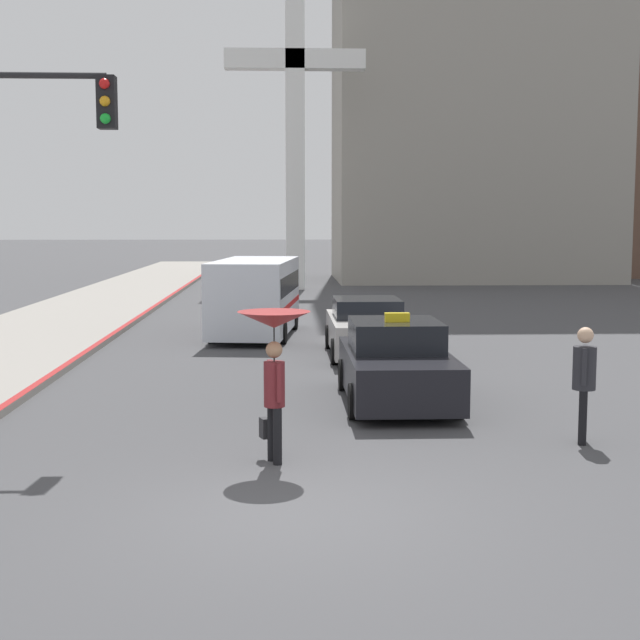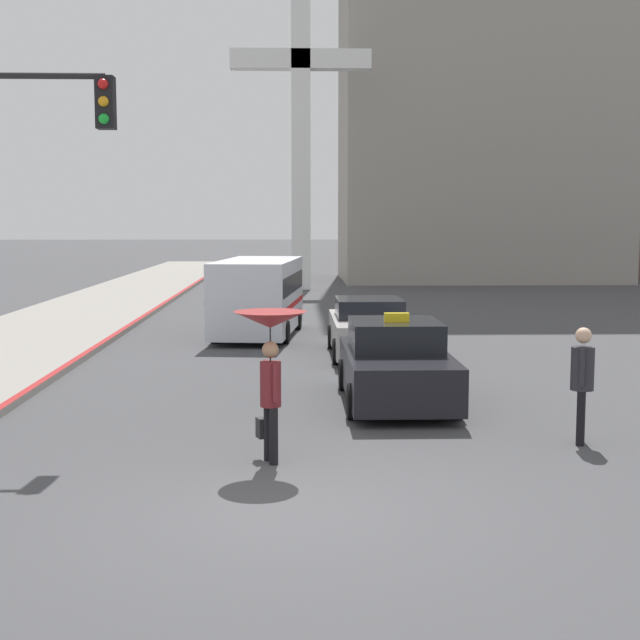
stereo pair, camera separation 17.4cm
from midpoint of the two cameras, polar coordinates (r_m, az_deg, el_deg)
The scene contains 8 objects.
ground_plane at distance 10.23m, azimuth -1.53°, elevation -12.21°, with size 300.00×300.00×0.00m, color #424244.
taxi at distance 16.06m, azimuth 5.19°, elevation -2.92°, with size 1.91×4.14×1.63m.
sedan_red at distance 21.66m, azimuth 3.41°, elevation -0.58°, with size 1.91×4.20×1.38m.
ambulance_van at distance 25.34m, azimuth -3.77°, elevation 1.69°, with size 2.57×5.54×2.17m.
pedestrian_with_umbrella at distance 11.92m, azimuth -2.79°, elevation -1.46°, with size 0.98×0.98×2.06m.
pedestrian_man at distance 13.57m, azimuth 16.79°, elevation -3.36°, with size 0.43×0.48×1.72m.
traffic_light at distance 14.72m, azimuth -19.15°, elevation 8.73°, with size 2.86×0.38×5.77m.
monument_cross at distance 43.15m, azimuth -1.12°, elevation 13.32°, with size 6.59×0.90×14.99m.
Camera 2 is at (0.05, -9.70, 3.26)m, focal length 50.00 mm.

